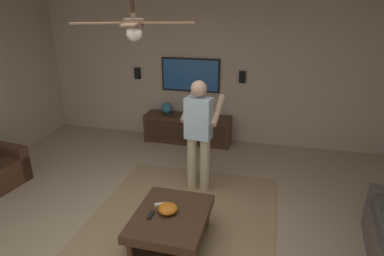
{
  "coord_description": "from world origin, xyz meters",
  "views": [
    {
      "loc": [
        -2.95,
        -1.24,
        2.55
      ],
      "look_at": [
        0.99,
        -0.24,
        1.04
      ],
      "focal_mm": 30.56,
      "sensor_mm": 36.0,
      "label": 1
    }
  ],
  "objects_px": {
    "bowl": "(168,209)",
    "wall_speaker_right": "(138,73)",
    "remote_white": "(161,204)",
    "ceiling_fan": "(134,26)",
    "coffee_table": "(171,221)",
    "wall_speaker_left": "(242,77)",
    "person_standing": "(199,130)",
    "media_console": "(188,129)",
    "tv": "(190,75)",
    "vase_round": "(167,108)",
    "remote_black": "(151,215)"
  },
  "relations": [
    {
      "from": "remote_white",
      "to": "wall_speaker_left",
      "type": "height_order",
      "value": "wall_speaker_left"
    },
    {
      "from": "person_standing",
      "to": "wall_speaker_left",
      "type": "distance_m",
      "value": 2.03
    },
    {
      "from": "person_standing",
      "to": "bowl",
      "type": "xyz_separation_m",
      "value": [
        -1.25,
        0.06,
        -0.48
      ]
    },
    {
      "from": "wall_speaker_left",
      "to": "wall_speaker_right",
      "type": "height_order",
      "value": "wall_speaker_left"
    },
    {
      "from": "ceiling_fan",
      "to": "tv",
      "type": "bearing_deg",
      "value": 3.51
    },
    {
      "from": "tv",
      "to": "remote_white",
      "type": "height_order",
      "value": "tv"
    },
    {
      "from": "wall_speaker_left",
      "to": "wall_speaker_right",
      "type": "relative_size",
      "value": 1.0
    },
    {
      "from": "person_standing",
      "to": "ceiling_fan",
      "type": "bearing_deg",
      "value": 163.83
    },
    {
      "from": "media_console",
      "to": "tv",
      "type": "bearing_deg",
      "value": -180.0
    },
    {
      "from": "remote_white",
      "to": "wall_speaker_right",
      "type": "height_order",
      "value": "wall_speaker_right"
    },
    {
      "from": "tv",
      "to": "wall_speaker_left",
      "type": "bearing_deg",
      "value": 90.75
    },
    {
      "from": "vase_round",
      "to": "wall_speaker_right",
      "type": "relative_size",
      "value": 1.0
    },
    {
      "from": "bowl",
      "to": "vase_round",
      "type": "relative_size",
      "value": 1.0
    },
    {
      "from": "coffee_table",
      "to": "bowl",
      "type": "height_order",
      "value": "bowl"
    },
    {
      "from": "tv",
      "to": "wall_speaker_right",
      "type": "relative_size",
      "value": 5.23
    },
    {
      "from": "wall_speaker_left",
      "to": "ceiling_fan",
      "type": "height_order",
      "value": "ceiling_fan"
    },
    {
      "from": "media_console",
      "to": "ceiling_fan",
      "type": "relative_size",
      "value": 1.44
    },
    {
      "from": "media_console",
      "to": "wall_speaker_left",
      "type": "xyz_separation_m",
      "value": [
        0.25,
        -1.0,
        1.04
      ]
    },
    {
      "from": "person_standing",
      "to": "bowl",
      "type": "bearing_deg",
      "value": -175.97
    },
    {
      "from": "media_console",
      "to": "bowl",
      "type": "height_order",
      "value": "media_console"
    },
    {
      "from": "media_console",
      "to": "remote_black",
      "type": "distance_m",
      "value": 3.08
    },
    {
      "from": "remote_black",
      "to": "ceiling_fan",
      "type": "height_order",
      "value": "ceiling_fan"
    },
    {
      "from": "vase_round",
      "to": "ceiling_fan",
      "type": "height_order",
      "value": "ceiling_fan"
    },
    {
      "from": "coffee_table",
      "to": "bowl",
      "type": "bearing_deg",
      "value": 69.77
    },
    {
      "from": "person_standing",
      "to": "remote_black",
      "type": "relative_size",
      "value": 10.93
    },
    {
      "from": "coffee_table",
      "to": "bowl",
      "type": "relative_size",
      "value": 4.54
    },
    {
      "from": "bowl",
      "to": "wall_speaker_right",
      "type": "bearing_deg",
      "value": 27.6
    },
    {
      "from": "remote_black",
      "to": "ceiling_fan",
      "type": "relative_size",
      "value": 0.13
    },
    {
      "from": "media_console",
      "to": "bowl",
      "type": "distance_m",
      "value": 3.0
    },
    {
      "from": "coffee_table",
      "to": "wall_speaker_left",
      "type": "bearing_deg",
      "value": -7.19
    },
    {
      "from": "wall_speaker_right",
      "to": "ceiling_fan",
      "type": "relative_size",
      "value": 0.19
    },
    {
      "from": "vase_round",
      "to": "ceiling_fan",
      "type": "distance_m",
      "value": 3.31
    },
    {
      "from": "tv",
      "to": "remote_white",
      "type": "xyz_separation_m",
      "value": [
        -3.07,
        -0.44,
        -0.9
      ]
    },
    {
      "from": "tv",
      "to": "person_standing",
      "type": "distance_m",
      "value": 2.07
    },
    {
      "from": "wall_speaker_left",
      "to": "person_standing",
      "type": "bearing_deg",
      "value": 168.95
    },
    {
      "from": "coffee_table",
      "to": "tv",
      "type": "distance_m",
      "value": 3.41
    },
    {
      "from": "media_console",
      "to": "wall_speaker_right",
      "type": "bearing_deg",
      "value": -102.84
    },
    {
      "from": "coffee_table",
      "to": "tv",
      "type": "xyz_separation_m",
      "value": [
        3.2,
        0.6,
        1.01
      ]
    },
    {
      "from": "coffee_table",
      "to": "wall_speaker_left",
      "type": "relative_size",
      "value": 4.55
    },
    {
      "from": "vase_round",
      "to": "person_standing",
      "type": "bearing_deg",
      "value": -148.56
    },
    {
      "from": "media_console",
      "to": "ceiling_fan",
      "type": "height_order",
      "value": "ceiling_fan"
    },
    {
      "from": "coffee_table",
      "to": "vase_round",
      "type": "height_order",
      "value": "vase_round"
    },
    {
      "from": "bowl",
      "to": "remote_white",
      "type": "distance_m",
      "value": 0.17
    },
    {
      "from": "remote_white",
      "to": "remote_black",
      "type": "height_order",
      "value": "same"
    },
    {
      "from": "remote_white",
      "to": "ceiling_fan",
      "type": "xyz_separation_m",
      "value": [
        0.1,
        0.25,
        1.96
      ]
    },
    {
      "from": "tv",
      "to": "ceiling_fan",
      "type": "distance_m",
      "value": 3.16
    },
    {
      "from": "tv",
      "to": "vase_round",
      "type": "bearing_deg",
      "value": -65.02
    },
    {
      "from": "media_console",
      "to": "wall_speaker_right",
      "type": "xyz_separation_m",
      "value": [
        0.25,
        1.11,
        1.01
      ]
    },
    {
      "from": "wall_speaker_right",
      "to": "vase_round",
      "type": "bearing_deg",
      "value": -107.9
    },
    {
      "from": "media_console",
      "to": "bowl",
      "type": "bearing_deg",
      "value": 10.73
    }
  ]
}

